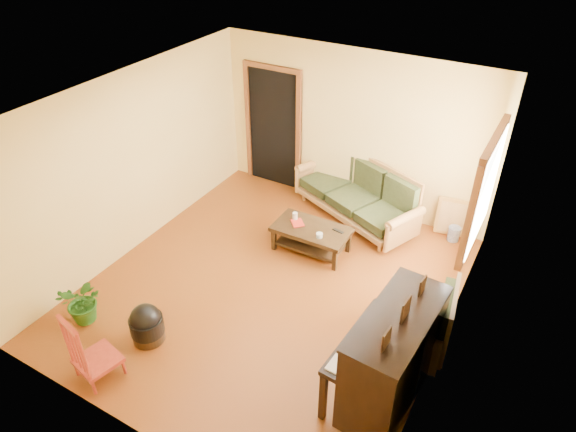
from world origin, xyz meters
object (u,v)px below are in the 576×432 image
Objects in this scene: footstool at (147,327)px; ceramic_crock at (454,234)px; coffee_table at (311,239)px; piano at (392,359)px; sofa at (356,193)px; potted_plant at (84,302)px; red_chair at (93,346)px; armchair at (414,316)px.

footstool is 4.64m from ceramic_crock.
piano is (1.89, -1.88, 0.40)m from coffee_table.
piano is (1.69, -3.01, 0.14)m from sofa.
potted_plant is (-1.96, -3.77, -0.16)m from sofa.
ceramic_crock is 5.30m from potted_plant.
coffee_table is at bearing 85.64° from red_chair.
footstool is (-2.75, -1.46, -0.28)m from armchair.
coffee_table is 0.81× the size of piano.
footstool is at bearing -83.49° from sofa.
footstool is 0.43× the size of red_chair.
armchair reaches higher than coffee_table.
armchair is 3.56m from red_chair.
piano is 3.75m from potted_plant.
piano is at bearing -87.73° from ceramic_crock.
potted_plant reaches higher than coffee_table.
armchair is at bearing -87.51° from ceramic_crock.
footstool is 0.67× the size of potted_plant.
red_chair is (-2.88, -1.28, -0.14)m from piano.
coffee_table is 2.16m from armchair.
red_chair is (-2.85, -2.12, -0.01)m from armchair.
piano reaches higher than armchair.
sofa is 1.17m from coffee_table.
red_chair reaches higher than potted_plant.
piano is at bearing 37.02° from red_chair.
red_chair is (-1.18, -4.30, -0.00)m from sofa.
sofa reaches higher than ceramic_crock.
armchair is 2.35× the size of footstool.
ceramic_crock is at bearing 36.37° from coffee_table.
potted_plant is (-1.77, -2.65, 0.10)m from coffee_table.
coffee_table is at bearing 142.52° from armchair.
red_chair is 0.95m from potted_plant.
ceramic_crock is at bearing 96.38° from piano.
armchair reaches higher than potted_plant.
piano is 3.22m from ceramic_crock.
armchair reaches higher than red_chair.
sofa is at bearing 87.56° from red_chair.
sofa is 9.48× the size of ceramic_crock.
ceramic_crock is at bearing 29.34° from sofa.
coffee_table is 2.19m from ceramic_crock.
armchair is at bearing 27.95° from footstool.
red_chair is 1.54× the size of potted_plant.
red_chair is at bearing -151.52° from armchair.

